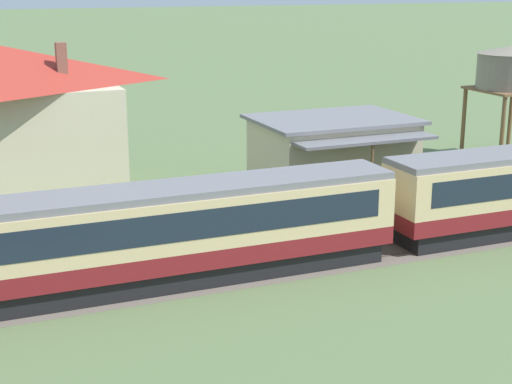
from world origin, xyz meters
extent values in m
cylinder|color=black|center=(-8.81, -1.28, 0.45)|extent=(0.90, 0.18, 0.90)
cylinder|color=black|center=(-8.81, 0.15, 0.45)|extent=(0.90, 0.18, 0.90)
cube|color=maroon|center=(-23.77, -0.56, 1.30)|extent=(20.69, 2.97, 0.80)
cube|color=#D1B784|center=(-23.77, -0.56, 2.76)|extent=(20.69, 2.97, 2.13)
cube|color=#192330|center=(-23.77, -0.56, 2.87)|extent=(19.04, 3.01, 1.19)
cube|color=slate|center=(-23.77, -0.56, 3.98)|extent=(20.69, 2.79, 0.30)
cube|color=black|center=(-23.77, -0.56, 0.46)|extent=(19.86, 2.55, 0.88)
cylinder|color=black|center=(-16.94, -1.28, 0.45)|extent=(0.90, 0.18, 0.90)
cylinder|color=black|center=(-16.94, 0.15, 0.45)|extent=(0.90, 0.18, 0.90)
cube|color=#665B51|center=(-14.25, -0.56, 0.01)|extent=(146.46, 3.60, 0.01)
cube|color=#4C4238|center=(-14.25, -1.28, 0.02)|extent=(146.46, 0.12, 0.04)
cube|color=#4C4238|center=(-14.25, 0.15, 0.02)|extent=(146.46, 0.12, 0.04)
cube|color=beige|center=(-10.97, 8.34, 2.24)|extent=(8.12, 5.84, 4.49)
cube|color=slate|center=(-10.97, 8.34, 4.59)|extent=(8.77, 6.31, 0.20)
cube|color=slate|center=(-10.97, 4.62, 4.09)|extent=(7.79, 1.60, 0.16)
cylinder|color=brown|center=(-10.97, 4.02, 2.00)|extent=(0.14, 0.14, 4.01)
cube|color=brown|center=(-24.84, 13.98, 7.74)|extent=(0.56, 0.56, 2.20)
cylinder|color=brown|center=(6.30, 13.92, 2.45)|extent=(0.28, 0.28, 4.90)
cylinder|color=brown|center=(2.27, 13.92, 2.45)|extent=(0.28, 0.28, 4.90)
cylinder|color=brown|center=(2.27, 9.88, 2.45)|extent=(0.28, 0.28, 4.90)
cube|color=brown|center=(4.29, 11.90, 4.98)|extent=(4.54, 4.54, 0.16)
cylinder|color=slate|center=(4.29, 11.90, 6.23)|extent=(4.51, 4.51, 2.33)
camera|label=1|loc=(-31.65, -29.99, 12.28)|focal=55.00mm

